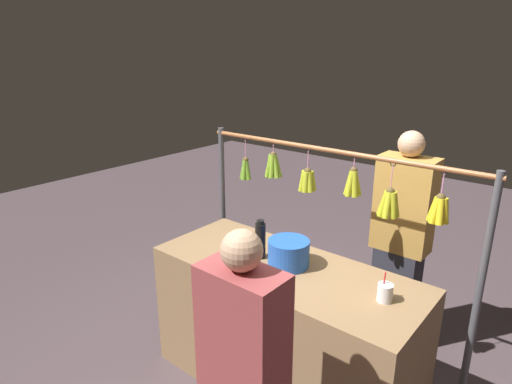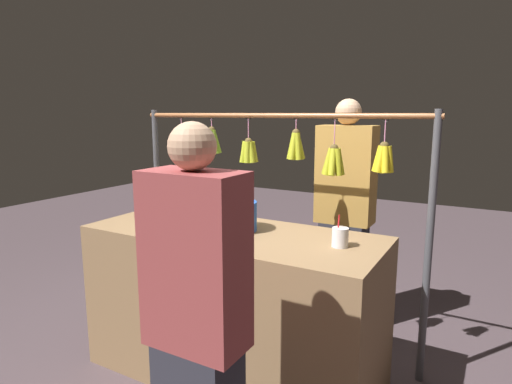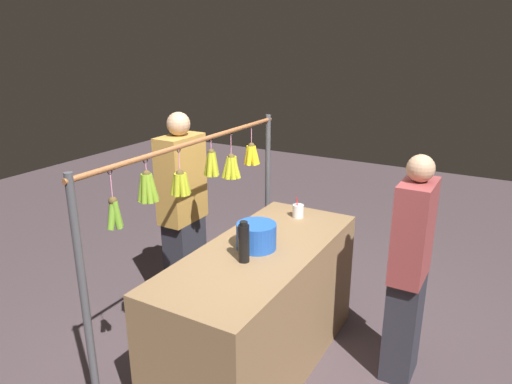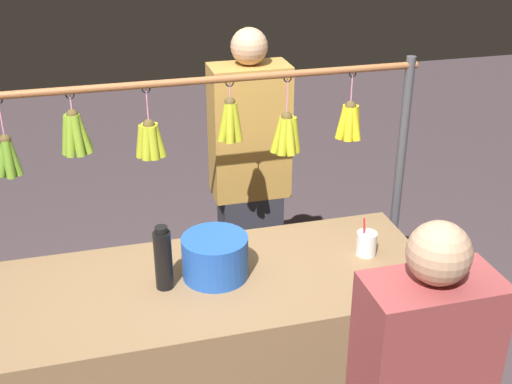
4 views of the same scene
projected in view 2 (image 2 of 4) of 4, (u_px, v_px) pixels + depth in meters
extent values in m
plane|color=#4B3C41|center=(233.00, 372.00, 2.71)|extent=(12.00, 12.00, 0.00)
cube|color=olive|center=(233.00, 304.00, 2.63)|extent=(1.76, 0.72, 0.91)
cylinder|color=#4C4C51|center=(428.00, 252.00, 2.49)|extent=(0.04, 0.04, 1.62)
cylinder|color=#4C4C51|center=(158.00, 212.00, 3.48)|extent=(0.04, 0.04, 1.62)
cylinder|color=#9E6038|center=(272.00, 116.00, 2.85)|extent=(2.10, 0.03, 0.03)
torus|color=black|center=(386.00, 119.00, 2.49)|extent=(0.04, 0.01, 0.04)
cylinder|color=pink|center=(385.00, 133.00, 2.51)|extent=(0.01, 0.01, 0.15)
sphere|color=brown|center=(384.00, 146.00, 2.52)|extent=(0.05, 0.05, 0.05)
cylinder|color=yellow|center=(378.00, 159.00, 2.55)|extent=(0.07, 0.04, 0.16)
cylinder|color=yellow|center=(380.00, 160.00, 2.52)|extent=(0.06, 0.07, 0.16)
cylinder|color=yellow|center=(385.00, 160.00, 2.51)|extent=(0.06, 0.07, 0.16)
cylinder|color=yellow|center=(389.00, 160.00, 2.52)|extent=(0.06, 0.04, 0.16)
cylinder|color=yellow|center=(387.00, 159.00, 2.55)|extent=(0.06, 0.08, 0.16)
cylinder|color=yellow|center=(382.00, 159.00, 2.57)|extent=(0.05, 0.06, 0.16)
torus|color=black|center=(335.00, 119.00, 2.64)|extent=(0.04, 0.01, 0.04)
cylinder|color=pink|center=(335.00, 134.00, 2.66)|extent=(0.01, 0.01, 0.18)
sphere|color=brown|center=(334.00, 148.00, 2.67)|extent=(0.05, 0.05, 0.05)
cylinder|color=gold|center=(328.00, 161.00, 2.71)|extent=(0.08, 0.04, 0.17)
cylinder|color=gold|center=(329.00, 162.00, 2.68)|extent=(0.07, 0.07, 0.17)
cylinder|color=gold|center=(332.00, 162.00, 2.66)|extent=(0.05, 0.08, 0.17)
cylinder|color=gold|center=(338.00, 162.00, 2.66)|extent=(0.06, 0.05, 0.17)
cylinder|color=gold|center=(339.00, 162.00, 2.69)|extent=(0.07, 0.06, 0.17)
cylinder|color=gold|center=(337.00, 161.00, 2.71)|extent=(0.05, 0.08, 0.17)
cylinder|color=gold|center=(332.00, 161.00, 2.72)|extent=(0.07, 0.07, 0.18)
torus|color=black|center=(296.00, 119.00, 2.77)|extent=(0.04, 0.01, 0.04)
cylinder|color=pink|center=(296.00, 126.00, 2.78)|extent=(0.01, 0.01, 0.09)
sphere|color=brown|center=(296.00, 133.00, 2.78)|extent=(0.05, 0.05, 0.05)
cylinder|color=gold|center=(292.00, 146.00, 2.81)|extent=(0.07, 0.04, 0.18)
cylinder|color=gold|center=(293.00, 146.00, 2.78)|extent=(0.05, 0.07, 0.18)
cylinder|color=gold|center=(298.00, 147.00, 2.78)|extent=(0.06, 0.05, 0.18)
cylinder|color=gold|center=(299.00, 146.00, 2.80)|extent=(0.07, 0.07, 0.18)
cylinder|color=gold|center=(296.00, 146.00, 2.82)|extent=(0.05, 0.07, 0.18)
torus|color=black|center=(248.00, 118.00, 2.94)|extent=(0.04, 0.01, 0.04)
cylinder|color=pink|center=(248.00, 130.00, 2.95)|extent=(0.01, 0.01, 0.16)
sphere|color=brown|center=(248.00, 142.00, 2.97)|extent=(0.05, 0.05, 0.05)
cylinder|color=#ACB725|center=(244.00, 152.00, 3.00)|extent=(0.06, 0.04, 0.15)
cylinder|color=#ACB725|center=(244.00, 152.00, 2.96)|extent=(0.05, 0.06, 0.15)
cylinder|color=#ACB725|center=(247.00, 152.00, 2.95)|extent=(0.05, 0.06, 0.15)
cylinder|color=#ACB725|center=(251.00, 152.00, 2.95)|extent=(0.07, 0.06, 0.15)
cylinder|color=#ACB725|center=(254.00, 152.00, 2.98)|extent=(0.06, 0.05, 0.15)
cylinder|color=#ACB725|center=(252.00, 152.00, 3.01)|extent=(0.05, 0.08, 0.15)
cylinder|color=#ACB725|center=(248.00, 152.00, 3.02)|extent=(0.06, 0.06, 0.15)
torus|color=black|center=(211.00, 118.00, 3.09)|extent=(0.04, 0.01, 0.04)
cylinder|color=pink|center=(212.00, 124.00, 3.10)|extent=(0.01, 0.01, 0.08)
sphere|color=brown|center=(212.00, 130.00, 3.10)|extent=(0.05, 0.05, 0.05)
cylinder|color=#7DA72A|center=(208.00, 142.00, 3.13)|extent=(0.06, 0.04, 0.17)
cylinder|color=#7DA72A|center=(208.00, 142.00, 3.10)|extent=(0.06, 0.06, 0.18)
cylinder|color=#7DA72A|center=(211.00, 142.00, 3.09)|extent=(0.05, 0.07, 0.18)
cylinder|color=#7DA72A|center=(214.00, 142.00, 3.10)|extent=(0.07, 0.05, 0.18)
cylinder|color=#7DA72A|center=(216.00, 142.00, 3.11)|extent=(0.08, 0.05, 0.18)
cylinder|color=#7DA72A|center=(215.00, 142.00, 3.14)|extent=(0.04, 0.08, 0.18)
cylinder|color=#7DA72A|center=(211.00, 141.00, 3.15)|extent=(0.06, 0.06, 0.18)
torus|color=black|center=(181.00, 118.00, 3.22)|extent=(0.04, 0.01, 0.04)
cylinder|color=pink|center=(181.00, 129.00, 3.24)|extent=(0.01, 0.01, 0.17)
sphere|color=brown|center=(182.00, 140.00, 3.25)|extent=(0.05, 0.05, 0.05)
cylinder|color=#6CA12C|center=(180.00, 151.00, 3.27)|extent=(0.08, 0.04, 0.16)
cylinder|color=#6CA12C|center=(181.00, 151.00, 3.25)|extent=(0.04, 0.06, 0.16)
cylinder|color=#6CA12C|center=(184.00, 151.00, 3.26)|extent=(0.06, 0.04, 0.16)
cylinder|color=#6CA12C|center=(184.00, 151.00, 3.28)|extent=(0.04, 0.07, 0.16)
cylinder|color=black|center=(203.00, 208.00, 2.62)|extent=(0.07, 0.07, 0.24)
cylinder|color=black|center=(202.00, 186.00, 2.60)|extent=(0.05, 0.05, 0.02)
cylinder|color=blue|center=(234.00, 216.00, 2.56)|extent=(0.26, 0.26, 0.17)
cylinder|color=silver|center=(340.00, 237.00, 2.24)|extent=(0.09, 0.09, 0.10)
cylinder|color=red|center=(338.00, 231.00, 2.25)|extent=(0.01, 0.03, 0.17)
cube|color=#2D2D38|center=(342.00, 274.00, 3.26)|extent=(0.32, 0.22, 0.81)
cube|color=#BF8C3F|center=(346.00, 175.00, 3.12)|extent=(0.40, 0.22, 0.71)
sphere|color=tan|center=(348.00, 112.00, 3.04)|extent=(0.18, 0.18, 0.18)
cube|color=#993F3F|center=(195.00, 261.00, 1.56)|extent=(0.37, 0.20, 0.65)
sphere|color=tan|center=(192.00, 146.00, 1.49)|extent=(0.17, 0.17, 0.17)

